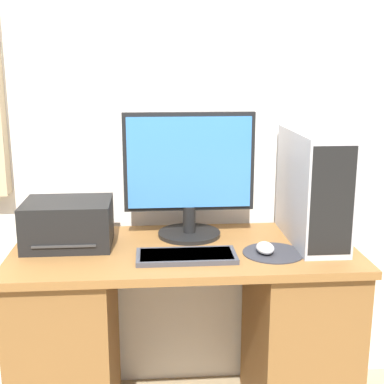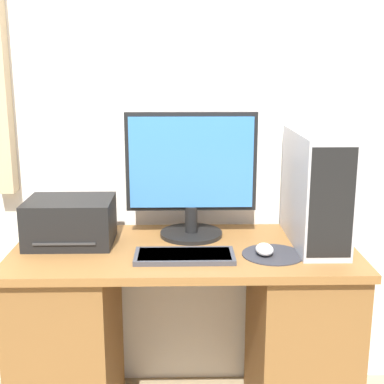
{
  "view_description": "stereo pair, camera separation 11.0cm",
  "coord_description": "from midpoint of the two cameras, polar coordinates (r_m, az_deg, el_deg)",
  "views": [
    {
      "loc": [
        -0.12,
        -1.63,
        1.45
      ],
      "look_at": [
        0.03,
        0.29,
        0.98
      ],
      "focal_mm": 50.0,
      "sensor_mm": 36.0,
      "label": 1
    },
    {
      "loc": [
        -0.01,
        -1.63,
        1.45
      ],
      "look_at": [
        0.03,
        0.29,
        0.98
      ],
      "focal_mm": 50.0,
      "sensor_mm": 36.0,
      "label": 2
    }
  ],
  "objects": [
    {
      "name": "printer",
      "position": [
        2.11,
        -14.54,
        -3.3
      ],
      "size": [
        0.33,
        0.26,
        0.18
      ],
      "color": "black",
      "rests_on": "desk"
    },
    {
      "name": "mousepad",
      "position": [
        2.0,
        7.1,
        -6.48
      ],
      "size": [
        0.23,
        0.23,
        0.0
      ],
      "color": "#2D2D33",
      "rests_on": "desk"
    },
    {
      "name": "monitor",
      "position": [
        2.12,
        -1.79,
        2.16
      ],
      "size": [
        0.52,
        0.25,
        0.5
      ],
      "color": "black",
      "rests_on": "desk"
    },
    {
      "name": "computer_tower",
      "position": [
        2.11,
        11.32,
        0.53
      ],
      "size": [
        0.17,
        0.46,
        0.43
      ],
      "color": "#B2B2B7",
      "rests_on": "desk"
    },
    {
      "name": "desk",
      "position": [
        2.2,
        -2.27,
        -15.09
      ],
      "size": [
        1.3,
        0.59,
        0.77
      ],
      "color": "brown",
      "rests_on": "ground_plane"
    },
    {
      "name": "mouse",
      "position": [
        1.98,
        6.24,
        -5.96
      ],
      "size": [
        0.06,
        0.1,
        0.04
      ],
      "color": "silver",
      "rests_on": "mousepad"
    },
    {
      "name": "wall_back",
      "position": [
        2.28,
        -3.15,
        11.21
      ],
      "size": [
        6.4,
        0.13,
        2.73
      ],
      "color": "white",
      "rests_on": "ground_plane"
    },
    {
      "name": "keyboard",
      "position": [
        1.93,
        -2.14,
        -6.83
      ],
      "size": [
        0.36,
        0.16,
        0.02
      ],
      "color": "#3D3D42",
      "rests_on": "desk"
    }
  ]
}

